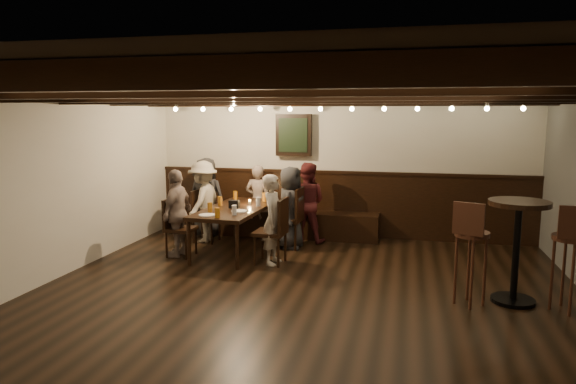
% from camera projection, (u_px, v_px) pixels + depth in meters
% --- Properties ---
extents(room, '(7.00, 7.00, 7.00)m').
position_uv_depth(room, '(310.00, 184.00, 7.70)').
color(room, black).
rests_on(room, ground).
extents(dining_table, '(0.92, 1.89, 0.69)m').
position_uv_depth(dining_table, '(236.00, 211.00, 7.86)').
color(dining_table, black).
rests_on(dining_table, floor).
extents(chair_left_near, '(0.41, 0.41, 0.86)m').
position_uv_depth(chair_left_near, '(206.00, 226.00, 8.54)').
color(chair_left_near, black).
rests_on(chair_left_near, floor).
extents(chair_left_far, '(0.41, 0.41, 0.87)m').
position_uv_depth(chair_left_far, '(180.00, 238.00, 7.68)').
color(chair_left_far, black).
rests_on(chair_left_far, floor).
extents(chair_right_near, '(0.46, 0.46, 0.96)m').
position_uv_depth(chair_right_near, '(289.00, 229.00, 8.15)').
color(chair_right_near, black).
rests_on(chair_right_near, floor).
extents(chair_right_far, '(0.45, 0.45, 0.94)m').
position_uv_depth(chair_right_far, '(271.00, 244.00, 7.29)').
color(chair_right_far, black).
rests_on(chair_right_far, floor).
extents(person_bench_left, '(0.68, 0.46, 1.36)m').
position_uv_depth(person_bench_left, '(207.00, 197.00, 8.95)').
color(person_bench_left, '#252527').
rests_on(person_bench_left, floor).
extents(person_bench_centre, '(0.47, 0.32, 1.25)m').
position_uv_depth(person_bench_centre, '(258.00, 201.00, 8.86)').
color(person_bench_centre, gray).
rests_on(person_bench_centre, floor).
extents(person_bench_right, '(0.67, 0.53, 1.33)m').
position_uv_depth(person_bench_right, '(307.00, 202.00, 8.47)').
color(person_bench_right, maroon).
rests_on(person_bench_right, floor).
extents(person_left_near, '(0.54, 0.89, 1.35)m').
position_uv_depth(person_left_near, '(203.00, 202.00, 8.48)').
color(person_left_near, '#9E9686').
rests_on(person_left_near, floor).
extents(person_left_far, '(0.35, 0.78, 1.31)m').
position_uv_depth(person_left_far, '(177.00, 213.00, 7.63)').
color(person_left_far, gray).
rests_on(person_left_far, floor).
extents(person_right_near, '(0.44, 0.65, 1.30)m').
position_uv_depth(person_right_near, '(291.00, 208.00, 8.08)').
color(person_right_near, '#28292B').
rests_on(person_right_near, floor).
extents(person_right_far, '(0.33, 0.48, 1.28)m').
position_uv_depth(person_right_far, '(273.00, 219.00, 7.23)').
color(person_right_far, '#B9AE9D').
rests_on(person_right_far, floor).
extents(pint_a, '(0.07, 0.07, 0.14)m').
position_uv_depth(pint_a, '(235.00, 195.00, 8.58)').
color(pint_a, '#BF7219').
rests_on(pint_a, dining_table).
extents(pint_b, '(0.07, 0.07, 0.14)m').
position_uv_depth(pint_b, '(264.00, 197.00, 8.39)').
color(pint_b, '#BF7219').
rests_on(pint_b, dining_table).
extents(pint_c, '(0.07, 0.07, 0.14)m').
position_uv_depth(pint_c, '(220.00, 201.00, 8.02)').
color(pint_c, '#BF7219').
rests_on(pint_c, dining_table).
extents(pint_d, '(0.07, 0.07, 0.14)m').
position_uv_depth(pint_d, '(258.00, 202.00, 7.95)').
color(pint_d, silver).
rests_on(pint_d, dining_table).
extents(pint_e, '(0.07, 0.07, 0.14)m').
position_uv_depth(pint_e, '(210.00, 207.00, 7.47)').
color(pint_e, '#BF7219').
rests_on(pint_e, dining_table).
extents(pint_f, '(0.07, 0.07, 0.14)m').
position_uv_depth(pint_f, '(234.00, 210.00, 7.26)').
color(pint_f, silver).
rests_on(pint_f, dining_table).
extents(pint_g, '(0.07, 0.07, 0.14)m').
position_uv_depth(pint_g, '(217.00, 213.00, 7.07)').
color(pint_g, '#BF7219').
rests_on(pint_g, dining_table).
extents(plate_near, '(0.24, 0.24, 0.01)m').
position_uv_depth(plate_near, '(207.00, 215.00, 7.22)').
color(plate_near, white).
rests_on(plate_near, dining_table).
extents(plate_far, '(0.24, 0.24, 0.01)m').
position_uv_depth(plate_far, '(239.00, 211.00, 7.52)').
color(plate_far, white).
rests_on(plate_far, dining_table).
extents(condiment_caddy, '(0.15, 0.10, 0.12)m').
position_uv_depth(condiment_caddy, '(234.00, 204.00, 7.79)').
color(condiment_caddy, black).
rests_on(condiment_caddy, dining_table).
extents(candle, '(0.05, 0.05, 0.05)m').
position_uv_depth(candle, '(250.00, 203.00, 8.10)').
color(candle, beige).
rests_on(candle, dining_table).
extents(high_top_table, '(0.66, 0.66, 1.17)m').
position_uv_depth(high_top_table, '(517.00, 236.00, 5.70)').
color(high_top_table, black).
rests_on(high_top_table, floor).
extents(bar_stool_left, '(0.41, 0.43, 1.18)m').
position_uv_depth(bar_stool_left, '(470.00, 267.00, 5.67)').
color(bar_stool_left, '#3B1E12').
rests_on(bar_stool_left, floor).
extents(bar_stool_right, '(0.37, 0.39, 1.18)m').
position_uv_depth(bar_stool_right, '(568.00, 272.00, 5.49)').
color(bar_stool_right, '#3B1E12').
rests_on(bar_stool_right, floor).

